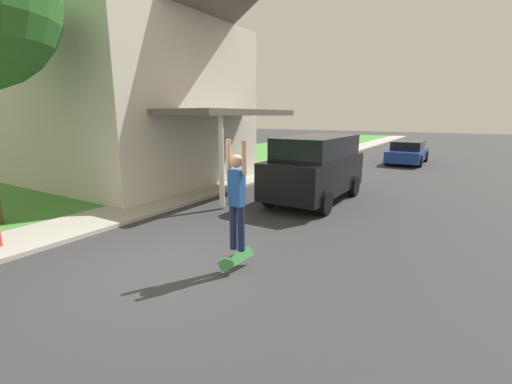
# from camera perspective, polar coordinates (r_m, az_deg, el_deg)

# --- Properties ---
(ground_plane) EXTENTS (120.00, 120.00, 0.00)m
(ground_plane) POSITION_cam_1_polar(r_m,az_deg,el_deg) (6.80, -15.60, -11.98)
(ground_plane) COLOR #333335
(lawn) EXTENTS (10.00, 80.00, 0.08)m
(lawn) POSITION_cam_1_polar(r_m,az_deg,el_deg) (16.43, -19.25, 2.32)
(lawn) COLOR #478E38
(lawn) RESTS_ON ground_plane
(sidewalk) EXTENTS (1.80, 80.00, 0.10)m
(sidewalk) POSITION_cam_1_polar(r_m,az_deg,el_deg) (13.33, -7.22, 0.71)
(sidewalk) COLOR #ADA89E
(sidewalk) RESTS_ON ground_plane
(house) EXTENTS (11.67, 8.15, 8.63)m
(house) POSITION_cam_1_polar(r_m,az_deg,el_deg) (16.24, -21.54, 18.09)
(house) COLOR beige
(house) RESTS_ON lawn
(suv_parked) EXTENTS (2.02, 4.54, 2.13)m
(suv_parked) POSITION_cam_1_polar(r_m,az_deg,el_deg) (11.38, 9.93, 4.15)
(suv_parked) COLOR black
(suv_parked) RESTS_ON ground_plane
(car_down_street) EXTENTS (1.93, 4.56, 1.32)m
(car_down_street) POSITION_cam_1_polar(r_m,az_deg,el_deg) (22.28, 23.96, 6.06)
(car_down_street) COLOR navy
(car_down_street) RESTS_ON ground_plane
(skateboarder) EXTENTS (0.41, 0.23, 1.97)m
(skateboarder) POSITION_cam_1_polar(r_m,az_deg,el_deg) (5.97, -3.23, -0.48)
(skateboarder) COLOR #192347
(skateboarder) RESTS_ON ground_plane
(skateboard) EXTENTS (0.27, 0.82, 0.29)m
(skateboard) POSITION_cam_1_polar(r_m,az_deg,el_deg) (6.38, -3.32, -11.04)
(skateboard) COLOR #337F3D
(skateboard) RESTS_ON ground_plane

